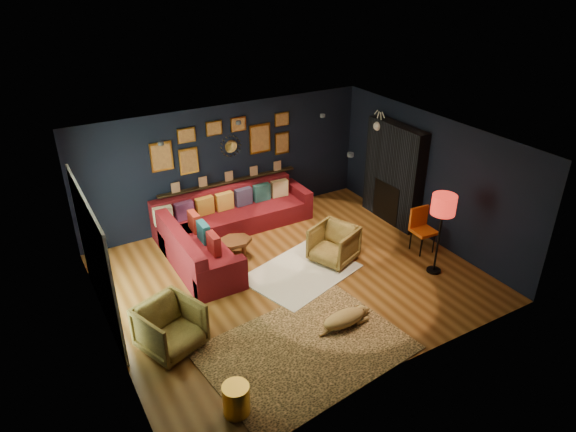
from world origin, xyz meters
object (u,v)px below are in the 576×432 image
armchair_left (170,325)px  pouf (199,255)px  sectional (221,229)px  armchair_right (334,243)px  dog (344,316)px  floor_lamp (443,208)px  orange_chair (421,226)px  gold_stool (236,399)px  coffee_table (235,243)px

armchair_left → pouf: bearing=37.8°
pouf → sectional: bearing=38.7°
armchair_right → dog: bearing=-52.1°
pouf → dog: bearing=-65.1°
sectional → pouf: sectional is taller
sectional → floor_lamp: size_ratio=2.15×
sectional → floor_lamp: (3.05, -2.99, 1.01)m
armchair_right → floor_lamp: floor_lamp is taller
dog → armchair_left: bearing=158.7°
armchair_right → floor_lamp: size_ratio=0.50×
armchair_left → orange_chair: 5.29m
gold_stool → coffee_table: bearing=65.5°
gold_stool → orange_chair: 5.32m
orange_chair → dog: (-2.72, -1.20, -0.35)m
sectional → dog: sectional is taller
sectional → pouf: 0.89m
sectional → orange_chair: bearing=-33.5°
pouf → orange_chair: 4.40m
sectional → gold_stool: bearing=-110.9°
armchair_left → floor_lamp: bearing=-25.8°
gold_stool → floor_lamp: (4.63, 1.17, 1.11)m
floor_lamp → coffee_table: bearing=142.3°
pouf → gold_stool: size_ratio=1.20×
pouf → dog: pouf is taller
floor_lamp → armchair_left: bearing=174.9°
sectional → armchair_right: (1.61, -1.72, 0.08)m
coffee_table → dog: bearing=-77.1°
coffee_table → orange_chair: orange_chair is taller
sectional → armchair_right: bearing=-46.8°
pouf → armchair_left: 2.36m
floor_lamp → sectional: bearing=135.5°
gold_stool → sectional: bearing=69.1°
gold_stool → orange_chair: orange_chair is taller
armchair_left → dog: (2.56, -0.88, -0.24)m
floor_lamp → gold_stool: bearing=-165.9°
coffee_table → armchair_right: size_ratio=0.93×
sectional → coffee_table: size_ratio=4.57×
sectional → dog: size_ratio=3.20×
sectional → dog: bearing=-79.2°
sectional → floor_lamp: floor_lamp is taller
armchair_right → floor_lamp: bearing=25.7°
armchair_left → armchair_right: bearing=-7.5°
orange_chair → dog: size_ratio=0.85×
gold_stool → orange_chair: size_ratio=0.50×
armchair_right → dog: armchair_right is taller
coffee_table → armchair_left: 2.71m
sectional → pouf: (-0.69, -0.55, -0.12)m
armchair_right → pouf: bearing=-139.8°
orange_chair → pouf: bearing=160.6°
armchair_left → orange_chair: (5.28, 0.32, 0.11)m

